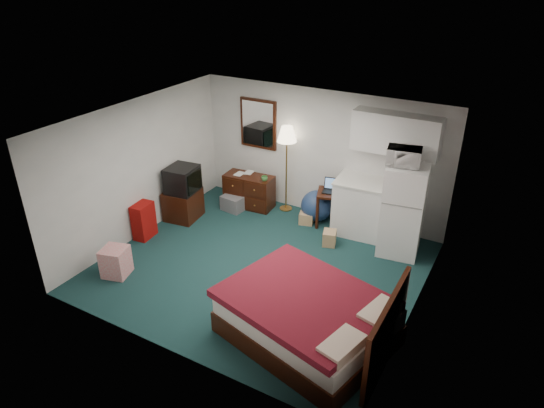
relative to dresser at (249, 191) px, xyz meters
The scene contains 25 objects.
floor 2.27m from the dresser, 53.37° to the right, with size 5.00×4.50×0.01m, color #0F3335.
ceiling 3.12m from the dresser, 53.37° to the right, with size 5.00×4.50×0.01m, color silver.
walls 2.42m from the dresser, 53.37° to the right, with size 5.01×4.51×2.50m.
mirror 1.37m from the dresser, 91.38° to the left, with size 0.80×0.06×1.00m, color white, non-canonical shape.
upper_cabinets 3.23m from the dresser, ahead, with size 1.50×0.35×0.70m, color silver, non-canonical shape.
headboard 4.81m from the dresser, 37.73° to the right, with size 0.06×1.56×1.00m, color black, non-canonical shape.
dresser is the anchor object (origin of this frame).
floor_lamp 0.94m from the dresser, 18.85° to the left, with size 0.38×0.38×1.76m, color #C18940, non-canonical shape.
desk 1.76m from the dresser, ahead, with size 0.53×0.53×0.68m, color black, non-canonical shape.
exercise_ball 1.46m from the dresser, ahead, with size 0.61×0.61×0.61m, color navy.
kitchen_counter 2.37m from the dresser, ahead, with size 0.93×0.71×1.02m, color silver, non-canonical shape.
fridge 3.23m from the dresser, ahead, with size 0.67×0.67×1.62m, color white, non-canonical shape.
bed 4.02m from the dresser, 47.06° to the right, with size 2.08×1.62×0.66m, color #41090F, non-canonical shape.
tv_stand 1.37m from the dresser, 129.02° to the right, with size 0.59×0.64×0.59m, color black, non-canonical shape.
suitcase 2.25m from the dresser, 116.82° to the right, with size 0.26×0.41×0.67m, color #760508, non-canonical shape.
retail_box 3.19m from the dresser, 100.64° to the right, with size 0.39×0.39×0.48m, color silver, non-canonical shape.
file_bin 0.42m from the dresser, 121.25° to the right, with size 0.44×0.33×0.31m, color slate, non-canonical shape.
cardboard_box_a 1.37m from the dresser, ahead, with size 0.26×0.22×0.22m, color #A27F62, non-canonical shape.
cardboard_box_b 2.14m from the dresser, 16.01° to the right, with size 0.22×0.27×0.27m, color #A27F62, non-canonical shape.
laptop 1.82m from the dresser, ahead, with size 0.34×0.28×0.23m, color black, non-canonical shape.
crt_tv 1.44m from the dresser, 127.27° to the right, with size 0.54×0.58×0.50m, color black, non-canonical shape.
microwave 3.43m from the dresser, ahead, with size 0.54×0.30×0.36m, color white.
book_a 0.54m from the dresser, behind, with size 0.17×0.02×0.23m, color #A27F62.
book_b 0.49m from the dresser, 146.03° to the left, with size 0.17×0.02×0.23m, color #A27F62.
mug 0.57m from the dresser, ahead, with size 0.13×0.10×0.13m, color #3C7A39.
Camera 1 is at (3.47, -5.77, 4.62)m, focal length 32.00 mm.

